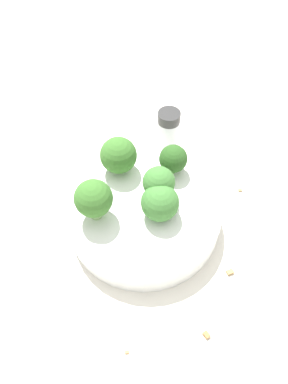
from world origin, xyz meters
name	(u,v)px	position (x,y,z in m)	size (l,w,h in m)	color
ground_plane	(144,223)	(0.00, 0.00, 0.00)	(3.00, 3.00, 0.00)	silver
bowl	(144,215)	(0.00, 0.00, 0.02)	(0.23, 0.23, 0.05)	white
broccoli_floret_0	(160,203)	(-0.01, 0.02, 0.07)	(0.05, 0.05, 0.05)	#7A9E5B
broccoli_floret_1	(118,156)	(-0.01, -0.08, 0.08)	(0.06, 0.06, 0.06)	#7A9E5B
broccoli_floret_2	(173,159)	(-0.07, -0.03, 0.07)	(0.04, 0.04, 0.05)	#8EB770
broccoli_floret_3	(157,181)	(-0.03, 0.00, 0.08)	(0.05, 0.05, 0.06)	#8EB770
broccoli_floret_4	(94,199)	(0.07, -0.02, 0.08)	(0.05, 0.05, 0.07)	#8EB770
pepper_shaker	(168,131)	(-0.13, -0.11, 0.04)	(0.04, 0.04, 0.08)	silver
almond_crumb_0	(230,271)	(-0.05, 0.14, 0.00)	(0.01, 0.01, 0.01)	#AD7F4C
almond_crumb_1	(207,334)	(0.03, 0.19, 0.00)	(0.01, 0.01, 0.01)	olive
almond_crumb_2	(127,352)	(0.12, 0.15, 0.00)	(0.01, 0.00, 0.01)	#AD7F4C
almond_crumb_3	(240,190)	(-0.17, 0.04, 0.00)	(0.01, 0.00, 0.01)	#AD7F4C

